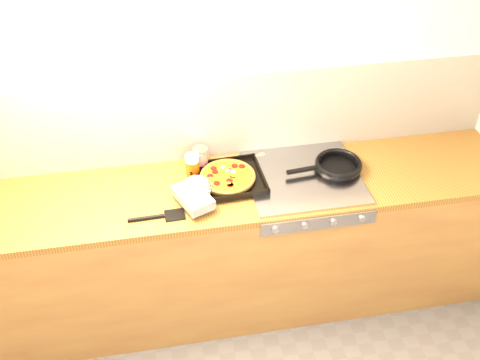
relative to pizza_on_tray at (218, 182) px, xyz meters
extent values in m
plane|color=beige|center=(0.01, 0.30, 0.31)|extent=(3.20, 0.00, 3.20)
cube|color=white|center=(0.01, 0.29, 0.21)|extent=(3.20, 0.02, 0.50)
cube|color=olive|center=(0.01, 0.00, -0.51)|extent=(3.20, 0.60, 0.86)
cube|color=olive|center=(0.01, 0.00, -0.06)|extent=(3.20, 0.60, 0.04)
cube|color=#A1A1A6|center=(0.46, -0.30, -0.09)|extent=(0.60, 0.03, 0.08)
cylinder|color=#A5A5AA|center=(0.24, -0.31, -0.09)|extent=(0.04, 0.02, 0.04)
cylinder|color=#A5A5AA|center=(0.39, -0.31, -0.09)|extent=(0.04, 0.02, 0.04)
cylinder|color=#A5A5AA|center=(0.54, -0.31, -0.09)|extent=(0.04, 0.02, 0.04)
cylinder|color=#A5A5AA|center=(0.69, -0.31, -0.09)|extent=(0.04, 0.02, 0.04)
cube|color=#A1A1A6|center=(0.46, 0.00, -0.04)|extent=(0.60, 0.56, 0.02)
cube|color=black|center=(0.06, 0.03, -0.02)|extent=(0.39, 0.35, 0.01)
cube|color=black|center=(0.05, 0.19, -0.01)|extent=(0.38, 0.03, 0.02)
cube|color=black|center=(0.07, -0.13, -0.01)|extent=(0.38, 0.03, 0.02)
cube|color=black|center=(0.24, 0.04, -0.01)|extent=(0.03, 0.33, 0.02)
cube|color=black|center=(-0.13, 0.02, -0.01)|extent=(0.03, 0.33, 0.02)
cylinder|color=olive|center=(0.06, 0.03, -0.01)|extent=(0.30, 0.30, 0.02)
torus|color=olive|center=(0.06, 0.03, 0.00)|extent=(0.31, 0.31, 0.02)
cylinder|color=orange|center=(0.06, 0.03, 0.01)|extent=(0.26, 0.26, 0.01)
cylinder|color=maroon|center=(0.08, 0.02, 0.01)|extent=(0.04, 0.04, 0.00)
cylinder|color=maroon|center=(-0.01, 0.10, 0.01)|extent=(0.04, 0.04, 0.00)
cylinder|color=maroon|center=(0.06, -0.05, 0.01)|extent=(0.04, 0.04, 0.00)
cylinder|color=maroon|center=(-0.03, 0.04, 0.01)|extent=(0.04, 0.04, 0.00)
cylinder|color=maroon|center=(0.11, 0.11, 0.01)|extent=(0.04, 0.04, 0.00)
cylinder|color=maroon|center=(0.07, 0.08, 0.01)|extent=(0.04, 0.04, 0.00)
cylinder|color=maroon|center=(-0.01, -0.02, 0.01)|extent=(0.04, 0.04, 0.00)
cylinder|color=maroon|center=(0.14, 0.09, 0.01)|extent=(0.04, 0.04, 0.00)
cylinder|color=maroon|center=(0.06, -0.05, 0.01)|extent=(0.04, 0.04, 0.00)
cylinder|color=maroon|center=(0.06, -0.02, 0.01)|extent=(0.04, 0.04, 0.00)
cylinder|color=maroon|center=(0.00, 0.07, 0.01)|extent=(0.04, 0.04, 0.00)
ellipsoid|color=orange|center=(-0.01, 0.02, 0.01)|extent=(0.03, 0.02, 0.01)
ellipsoid|color=orange|center=(-0.04, 0.02, 0.01)|extent=(0.03, 0.02, 0.01)
ellipsoid|color=orange|center=(0.05, 0.08, 0.01)|extent=(0.03, 0.02, 0.01)
ellipsoid|color=orange|center=(0.04, 0.11, 0.01)|extent=(0.03, 0.02, 0.01)
ellipsoid|color=orange|center=(0.05, -0.04, 0.01)|extent=(0.03, 0.02, 0.01)
ellipsoid|color=orange|center=(0.09, 0.02, 0.01)|extent=(0.03, 0.02, 0.01)
ellipsoid|color=orange|center=(0.08, 0.03, 0.01)|extent=(0.03, 0.02, 0.01)
ellipsoid|color=orange|center=(-0.01, 0.01, 0.01)|extent=(0.03, 0.02, 0.01)
ellipsoid|color=orange|center=(0.06, 0.10, 0.01)|extent=(0.03, 0.02, 0.01)
ellipsoid|color=silver|center=(0.04, 0.11, 0.01)|extent=(0.03, 0.03, 0.01)
ellipsoid|color=silver|center=(0.07, 0.07, 0.01)|extent=(0.03, 0.03, 0.01)
ellipsoid|color=silver|center=(0.09, 0.06, 0.01)|extent=(0.03, 0.03, 0.01)
cube|color=black|center=(-0.14, -0.11, 0.01)|extent=(0.21, 0.26, 0.05)
ellipsoid|color=black|center=(-0.11, -0.01, 0.01)|extent=(0.14, 0.14, 0.05)
cylinder|color=black|center=(-0.07, -0.08, 0.01)|extent=(0.08, 0.11, 0.05)
cylinder|color=black|center=(0.67, 0.03, -0.02)|extent=(0.25, 0.25, 0.01)
torus|color=black|center=(0.67, 0.03, 0.00)|extent=(0.28, 0.28, 0.03)
cube|color=black|center=(0.46, 0.01, 0.01)|extent=(0.18, 0.04, 0.02)
cylinder|color=#A70D17|center=(-0.06, 0.20, 0.02)|extent=(0.09, 0.09, 0.11)
cylinder|color=#B2B2B7|center=(-0.06, 0.20, 0.08)|extent=(0.09, 0.09, 0.01)
cylinder|color=#B2B2B7|center=(-0.06, 0.20, -0.04)|extent=(0.09, 0.09, 0.01)
cylinder|color=#E2510D|center=(-0.12, 0.14, 0.01)|extent=(0.08, 0.08, 0.10)
cylinder|color=silver|center=(-0.12, 0.14, 0.07)|extent=(0.09, 0.09, 0.03)
cylinder|color=#B1714B|center=(0.15, 0.19, -0.03)|extent=(0.25, 0.10, 0.02)
ellipsoid|color=#B1714B|center=(0.28, 0.24, -0.03)|extent=(0.06, 0.05, 0.02)
cube|color=black|center=(-0.24, -0.17, -0.04)|extent=(0.10, 0.09, 0.01)
cylinder|color=black|center=(-0.38, -0.18, -0.03)|extent=(0.18, 0.03, 0.02)
camera|label=1|loc=(-0.29, -2.26, 1.84)|focal=42.00mm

